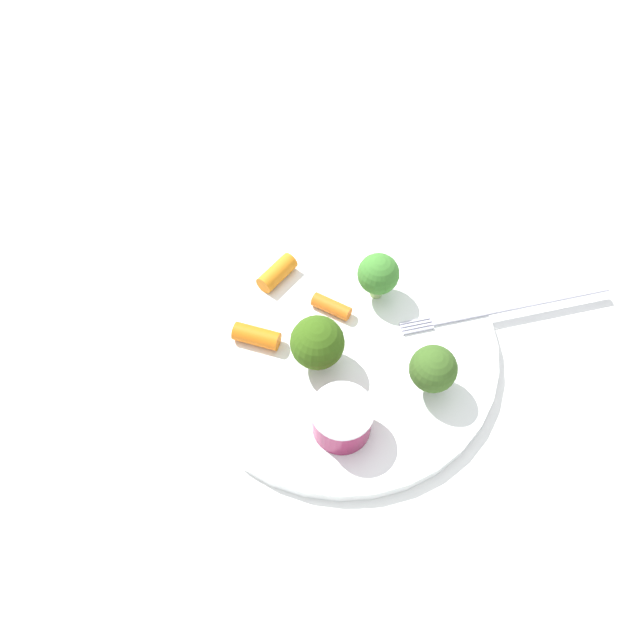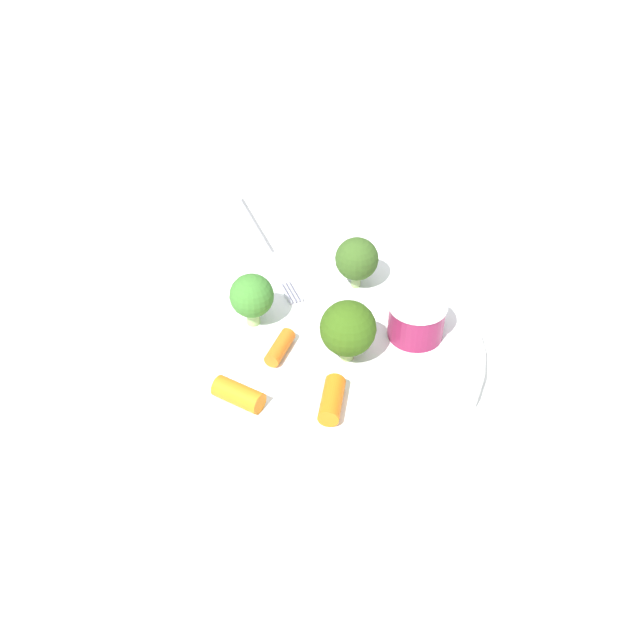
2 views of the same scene
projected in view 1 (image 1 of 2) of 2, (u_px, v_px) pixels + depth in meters
The scene contains 10 objects.
ground_plane at pixel (341, 349), 0.55m from camera, with size 2.40×2.40×0.00m, color white.
plate at pixel (341, 346), 0.54m from camera, with size 0.27×0.27×0.01m, color white.
sauce_cup at pixel (342, 419), 0.48m from camera, with size 0.05×0.05×0.03m.
broccoli_floret_0 at pixel (378, 274), 0.54m from camera, with size 0.04×0.04×0.05m.
broccoli_floret_1 at pixel (317, 343), 0.50m from camera, with size 0.04×0.04×0.05m.
broccoli_floret_2 at pixel (433, 369), 0.49m from camera, with size 0.04×0.04×0.05m.
carrot_stick_0 at pixel (257, 336), 0.53m from camera, with size 0.02×0.02×0.04m, color orange.
carrot_stick_1 at pixel (277, 273), 0.57m from camera, with size 0.02×0.02×0.04m, color orange.
carrot_stick_2 at pixel (331, 306), 0.55m from camera, with size 0.01×0.01×0.04m, color orange.
fork at pixel (503, 309), 0.55m from camera, with size 0.07×0.19×0.00m.
Camera 1 is at (0.23, -0.17, 0.47)m, focal length 34.93 mm.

